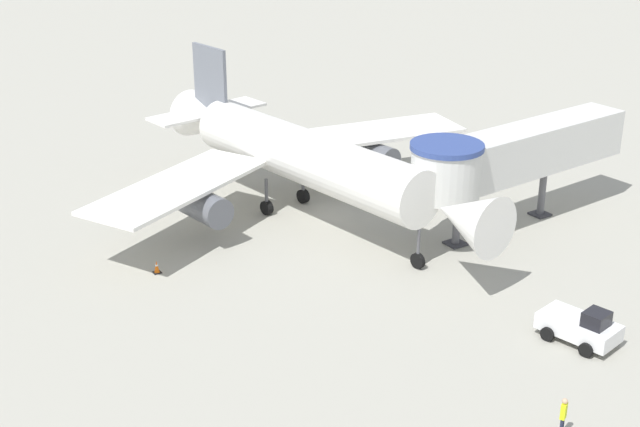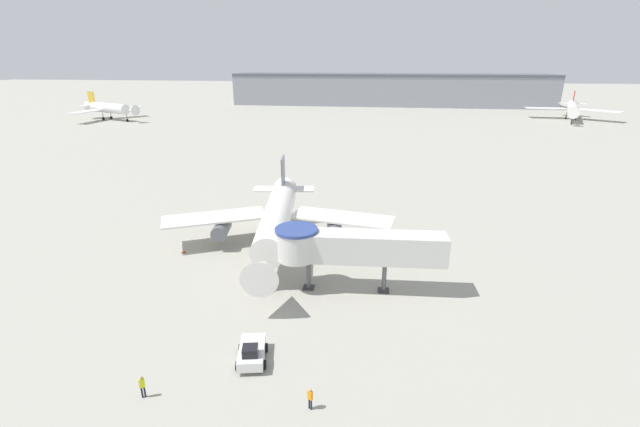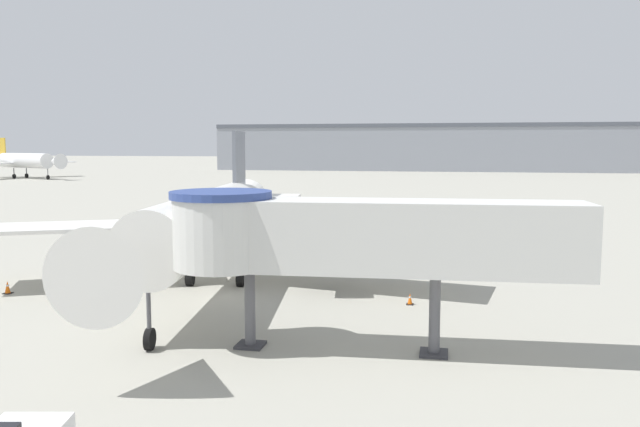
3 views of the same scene
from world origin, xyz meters
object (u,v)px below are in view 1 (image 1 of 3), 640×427
(traffic_cone_port_wing, at_px, (157,267))
(pushback_tug_white, at_px, (581,326))
(ground_crew_marshaller, at_px, (563,415))
(main_airplane, at_px, (301,157))
(traffic_cone_starboard_wing, at_px, (444,179))
(jet_bridge, at_px, (506,156))

(traffic_cone_port_wing, bearing_deg, pushback_tug_white, -52.00)
(pushback_tug_white, distance_m, ground_crew_marshaller, 7.70)
(main_airplane, height_order, traffic_cone_starboard_wing, main_airplane)
(pushback_tug_white, bearing_deg, ground_crew_marshaller, -154.90)
(traffic_cone_starboard_wing, bearing_deg, ground_crew_marshaller, -121.05)
(jet_bridge, distance_m, traffic_cone_starboard_wing, 9.29)
(ground_crew_marshaller, bearing_deg, traffic_cone_starboard_wing, 31.92)
(main_airplane, distance_m, pushback_tug_white, 20.40)
(main_airplane, relative_size, pushback_tug_white, 7.17)
(jet_bridge, bearing_deg, traffic_cone_starboard_wing, 70.22)
(pushback_tug_white, height_order, traffic_cone_port_wing, pushback_tug_white)
(main_airplane, relative_size, ground_crew_marshaller, 16.19)
(pushback_tug_white, bearing_deg, main_airplane, 86.42)
(main_airplane, bearing_deg, traffic_cone_starboard_wing, -10.17)
(main_airplane, height_order, jet_bridge, main_airplane)
(main_airplane, bearing_deg, pushback_tug_white, -89.99)
(main_airplane, bearing_deg, traffic_cone_port_wing, -175.13)
(pushback_tug_white, distance_m, traffic_cone_port_wing, 22.19)
(pushback_tug_white, relative_size, ground_crew_marshaller, 2.26)
(jet_bridge, relative_size, ground_crew_marshaller, 9.36)
(traffic_cone_starboard_wing, height_order, traffic_cone_port_wing, traffic_cone_port_wing)
(jet_bridge, relative_size, pushback_tug_white, 4.14)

